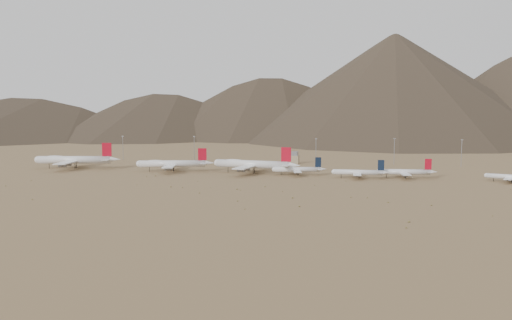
% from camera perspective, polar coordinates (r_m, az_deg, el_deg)
% --- Properties ---
extents(ground, '(3000.00, 3000.00, 0.00)m').
position_cam_1_polar(ground, '(386.82, -2.96, -2.08)').
color(ground, '#98794E').
rests_on(ground, ground).
extents(mountain_ridge, '(4400.00, 1000.00, 300.00)m').
position_cam_1_polar(mountain_ridge, '(1275.23, 9.16, 9.92)').
color(mountain_ridge, '#46392A').
rests_on(mountain_ridge, ground).
extents(widebody_west, '(77.52, 60.90, 23.37)m').
position_cam_1_polar(widebody_west, '(479.04, -20.04, 0.03)').
color(widebody_west, white).
rests_on(widebody_west, ground).
extents(widebody_centre, '(65.31, 51.77, 19.98)m').
position_cam_1_polar(widebody_centre, '(433.80, -9.51, -0.41)').
color(widebody_centre, white).
rests_on(widebody_centre, ground).
extents(widebody_east, '(75.99, 58.84, 22.60)m').
position_cam_1_polar(widebody_east, '(414.38, -0.36, -0.48)').
color(widebody_east, white).
rests_on(widebody_east, ground).
extents(narrowbody_a, '(43.55, 32.11, 14.65)m').
position_cam_1_polar(narrowbody_a, '(404.51, 4.88, -1.08)').
color(narrowbody_a, white).
rests_on(narrowbody_a, ground).
extents(narrowbody_b, '(44.44, 31.89, 14.66)m').
position_cam_1_polar(narrowbody_b, '(392.23, 11.76, -1.39)').
color(narrowbody_b, white).
rests_on(narrowbody_b, ground).
extents(narrowbody_c, '(46.18, 33.55, 15.30)m').
position_cam_1_polar(narrowbody_c, '(401.68, 16.75, -1.32)').
color(narrowbody_c, white).
rests_on(narrowbody_c, ground).
extents(narrowbody_d, '(37.34, 27.84, 12.82)m').
position_cam_1_polar(narrowbody_d, '(405.90, 27.23, -1.74)').
color(narrowbody_d, white).
rests_on(narrowbody_d, ground).
extents(control_tower, '(8.00, 8.00, 12.00)m').
position_cam_1_polar(control_tower, '(495.55, 4.45, 0.21)').
color(control_tower, tan).
rests_on(control_tower, ground).
extents(mast_far_west, '(2.00, 0.60, 25.70)m').
position_cam_1_polar(mast_far_west, '(550.17, -14.97, 1.49)').
color(mast_far_west, gray).
rests_on(mast_far_west, ground).
extents(mast_west, '(2.00, 0.60, 25.70)m').
position_cam_1_polar(mast_west, '(525.68, -7.08, 1.46)').
color(mast_west, gray).
rests_on(mast_west, ground).
extents(mast_centre, '(2.00, 0.60, 25.70)m').
position_cam_1_polar(mast_centre, '(484.10, 6.87, 1.11)').
color(mast_centre, gray).
rests_on(mast_centre, ground).
extents(mast_east, '(2.00, 0.60, 25.70)m').
position_cam_1_polar(mast_east, '(502.20, 15.52, 1.11)').
color(mast_east, gray).
rests_on(mast_east, ground).
extents(mast_far_east, '(2.00, 0.60, 25.70)m').
position_cam_1_polar(mast_far_east, '(503.13, 22.44, 0.90)').
color(mast_far_east, gray).
rests_on(mast_far_east, ground).
extents(desert_scrub, '(431.30, 168.82, 0.78)m').
position_cam_1_polar(desert_scrub, '(310.54, -5.41, -3.94)').
color(desert_scrub, olive).
rests_on(desert_scrub, ground).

